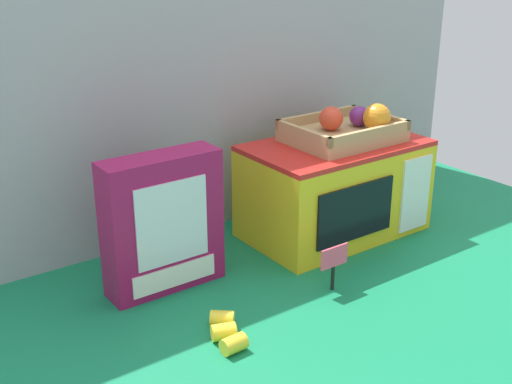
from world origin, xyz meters
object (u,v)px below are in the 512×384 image
object	(u,v)px
price_sign	(334,261)
loose_toy_banana	(226,331)
cookie_set_box	(163,223)
food_groups_crate	(347,129)
loose_toy_apple	(405,189)
toy_microwave	(334,188)

from	to	relation	value
price_sign	loose_toy_banana	bearing A→B (deg)	-175.59
cookie_set_box	loose_toy_banana	size ratio (longest dim) A/B	2.32
food_groups_crate	loose_toy_banana	bearing A→B (deg)	-154.63
cookie_set_box	price_sign	xyz separation A→B (m)	(0.28, -0.22, -0.08)
cookie_set_box	price_sign	bearing A→B (deg)	-38.36
loose_toy_apple	price_sign	bearing A→B (deg)	-152.43
loose_toy_apple	loose_toy_banana	bearing A→B (deg)	-160.05
cookie_set_box	price_sign	world-z (taller)	cookie_set_box
toy_microwave	cookie_set_box	bearing A→B (deg)	179.88
cookie_set_box	price_sign	size ratio (longest dim) A/B	2.92
toy_microwave	price_sign	distance (m)	0.30
toy_microwave	loose_toy_apple	distance (m)	0.33
food_groups_crate	toy_microwave	bearing A→B (deg)	-178.13
food_groups_crate	cookie_set_box	world-z (taller)	food_groups_crate
price_sign	loose_toy_apple	xyz separation A→B (m)	(0.51, 0.26, -0.03)
loose_toy_banana	loose_toy_apple	xyz separation A→B (m)	(0.79, 0.29, 0.02)
food_groups_crate	cookie_set_box	bearing A→B (deg)	-179.99
toy_microwave	price_sign	world-z (taller)	toy_microwave
loose_toy_banana	cookie_set_box	bearing A→B (deg)	88.88
loose_toy_apple	food_groups_crate	bearing A→B (deg)	-170.89
toy_microwave	price_sign	xyz separation A→B (m)	(-0.20, -0.22, -0.05)
loose_toy_banana	toy_microwave	bearing A→B (deg)	26.73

